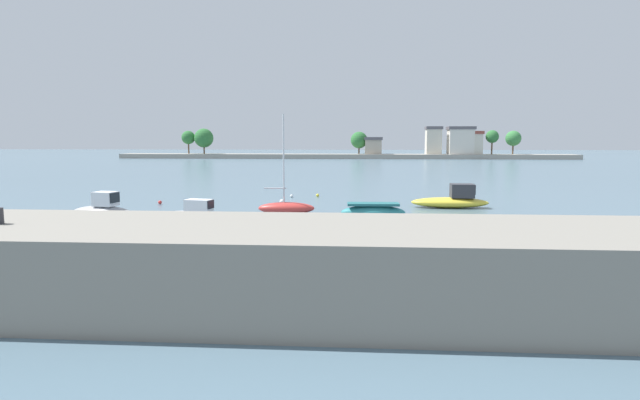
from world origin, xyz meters
The scene contains 13 objects.
ground_plane centered at (0.00, 0.00, 0.00)m, with size 400.00×400.00×0.00m, color slate.
seawall_embankment centered at (0.00, -6.92, 1.19)m, with size 99.88×5.21×2.39m, color gray.
moored_boat_0 centered at (-11.37, 6.61, 0.64)m, with size 4.24×2.16×1.84m.
moored_boat_1 centered at (-6.07, 6.22, 0.54)m, with size 4.33×2.00×1.50m.
moored_boat_2 centered at (-1.52, 11.01, 0.44)m, with size 3.65×1.38×6.32m.
moored_boat_3 centered at (3.93, 9.17, 0.48)m, with size 3.85×1.34×1.00m.
moored_boat_4 centered at (9.64, 14.85, 0.54)m, with size 5.37×1.86×1.67m.
mooring_buoy_0 centered at (6.65, 4.02, 0.14)m, with size 0.29×0.29×0.29m, color yellow.
mooring_buoy_1 centered at (-2.35, 20.19, 0.13)m, with size 0.25×0.25×0.25m, color white.
mooring_buoy_2 centered at (-2.54, 16.03, 0.17)m, with size 0.34×0.34×0.34m, color white.
mooring_buoy_3 centered at (-11.49, 15.29, 0.14)m, with size 0.27×0.27×0.27m, color red.
mooring_buoy_4 centered at (-0.26, 20.81, 0.13)m, with size 0.26×0.26×0.26m, color yellow.
distant_shoreline centered at (5.54, 102.79, 2.41)m, with size 109.91×6.75×7.70m.
Camera 1 is at (2.88, -20.71, 4.80)m, focal length 28.40 mm.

